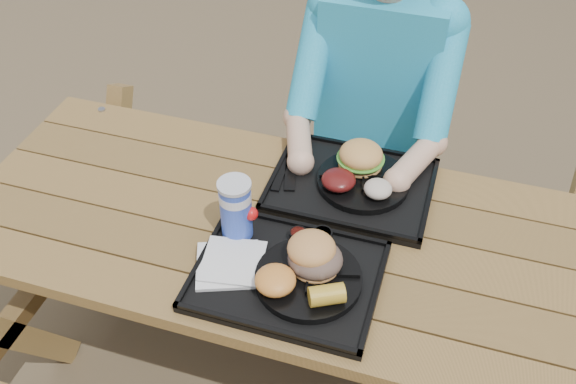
% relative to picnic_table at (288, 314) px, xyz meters
% --- Properties ---
extents(ground, '(60.00, 60.00, 0.00)m').
position_rel_picnic_table_xyz_m(ground, '(0.00, 0.00, -0.38)').
color(ground, '#999999').
rests_on(ground, ground).
extents(picnic_table, '(1.80, 1.49, 0.75)m').
position_rel_picnic_table_xyz_m(picnic_table, '(0.00, 0.00, 0.00)').
color(picnic_table, '#999999').
rests_on(picnic_table, ground).
extents(tray_near, '(0.45, 0.35, 0.02)m').
position_rel_picnic_table_xyz_m(tray_near, '(0.05, -0.17, 0.39)').
color(tray_near, black).
rests_on(tray_near, picnic_table).
extents(tray_far, '(0.45, 0.35, 0.02)m').
position_rel_picnic_table_xyz_m(tray_far, '(0.13, 0.20, 0.39)').
color(tray_far, black).
rests_on(tray_far, picnic_table).
extents(plate_near, '(0.26, 0.26, 0.02)m').
position_rel_picnic_table_xyz_m(plate_near, '(0.11, -0.18, 0.41)').
color(plate_near, black).
rests_on(plate_near, tray_near).
extents(plate_far, '(0.26, 0.26, 0.02)m').
position_rel_picnic_table_xyz_m(plate_far, '(0.16, 0.21, 0.41)').
color(plate_far, black).
rests_on(plate_far, tray_far).
extents(napkin_stack, '(0.20, 0.20, 0.02)m').
position_rel_picnic_table_xyz_m(napkin_stack, '(-0.10, -0.19, 0.40)').
color(napkin_stack, silver).
rests_on(napkin_stack, tray_near).
extents(soda_cup, '(0.08, 0.08, 0.16)m').
position_rel_picnic_table_xyz_m(soda_cup, '(-0.11, -0.08, 0.48)').
color(soda_cup, '#183ABA').
rests_on(soda_cup, tray_near).
extents(condiment_bbq, '(0.05, 0.05, 0.03)m').
position_rel_picnic_table_xyz_m(condiment_bbq, '(0.04, -0.05, 0.41)').
color(condiment_bbq, '#340905').
rests_on(condiment_bbq, tray_near).
extents(condiment_mustard, '(0.05, 0.05, 0.03)m').
position_rel_picnic_table_xyz_m(condiment_mustard, '(0.10, -0.04, 0.41)').
color(condiment_mustard, yellow).
rests_on(condiment_mustard, tray_near).
extents(sandwich, '(0.12, 0.12, 0.13)m').
position_rel_picnic_table_xyz_m(sandwich, '(0.11, -0.14, 0.48)').
color(sandwich, '#D18C49').
rests_on(sandwich, plate_near).
extents(mac_cheese, '(0.10, 0.10, 0.05)m').
position_rel_picnic_table_xyz_m(mac_cheese, '(0.04, -0.23, 0.44)').
color(mac_cheese, gold).
rests_on(mac_cheese, plate_near).
extents(corn_cob, '(0.11, 0.11, 0.05)m').
position_rel_picnic_table_xyz_m(corn_cob, '(0.17, -0.24, 0.44)').
color(corn_cob, gold).
rests_on(corn_cob, plate_near).
extents(cutlery_far, '(0.07, 0.17, 0.01)m').
position_rel_picnic_table_xyz_m(cutlery_far, '(-0.06, 0.20, 0.40)').
color(cutlery_far, black).
rests_on(cutlery_far, tray_far).
extents(burger, '(0.13, 0.13, 0.11)m').
position_rel_picnic_table_xyz_m(burger, '(0.13, 0.26, 0.47)').
color(burger, '#D5954B').
rests_on(burger, plate_far).
extents(baked_beans, '(0.10, 0.10, 0.04)m').
position_rel_picnic_table_xyz_m(baked_beans, '(0.10, 0.16, 0.44)').
color(baked_beans, '#551211').
rests_on(baked_beans, plate_far).
extents(potato_salad, '(0.08, 0.08, 0.04)m').
position_rel_picnic_table_xyz_m(potato_salad, '(0.21, 0.16, 0.44)').
color(potato_salad, beige).
rests_on(potato_salad, plate_far).
extents(diner, '(0.48, 0.84, 1.28)m').
position_rel_picnic_table_xyz_m(diner, '(0.11, 0.64, 0.27)').
color(diner, '#1997AF').
rests_on(diner, ground).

